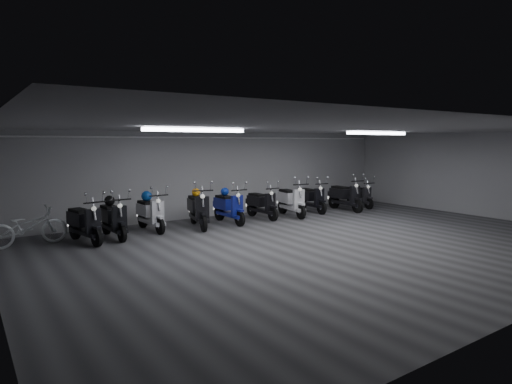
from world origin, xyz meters
TOP-DOWN VIEW (x-y plane):
  - floor at (0.00, 0.00)m, footprint 14.00×10.00m
  - ceiling at (0.00, 0.00)m, footprint 14.00×10.00m
  - back_wall at (0.00, 5.00)m, footprint 14.00×0.01m
  - right_wall at (7.00, 0.00)m, footprint 0.01×10.00m
  - fluor_strip_left at (-3.00, 1.00)m, footprint 2.40×0.18m
  - fluor_strip_right at (3.00, 1.00)m, footprint 2.40×0.18m
  - conduit at (0.00, 4.92)m, footprint 13.60×0.05m
  - scooter_0 at (-4.89, 3.32)m, footprint 0.95×1.86m
  - scooter_1 at (-4.15, 3.47)m, footprint 0.68×1.80m
  - scooter_2 at (-3.02, 3.82)m, footprint 0.68×1.79m
  - scooter_3 at (-1.70, 3.50)m, footprint 1.07×2.01m
  - scooter_4 at (-0.62, 3.57)m, footprint 0.61×1.80m
  - scooter_5 at (0.69, 3.67)m, footprint 0.62×1.73m
  - scooter_6 at (1.76, 3.48)m, footprint 0.93×1.96m
  - scooter_7 at (2.89, 3.75)m, footprint 0.74×1.81m
  - scooter_8 at (4.13, 3.31)m, footprint 0.74×1.91m
  - scooter_9 at (5.18, 3.57)m, footprint 0.81×1.68m
  - bicycle at (-6.09, 3.80)m, footprint 1.80×0.77m
  - helmet_0 at (-4.17, 3.71)m, footprint 0.27×0.27m
  - helmet_1 at (-0.62, 3.82)m, footprint 0.25×0.25m
  - helmet_2 at (-1.64, 3.76)m, footprint 0.24×0.24m
  - helmet_3 at (-3.03, 4.06)m, footprint 0.29×0.29m

SIDE VIEW (x-z plane):
  - floor at x=0.00m, z-range -0.01..0.00m
  - bicycle at x=-6.09m, z-range 0.00..1.13m
  - scooter_9 at x=5.18m, z-range 0.00..1.20m
  - scooter_5 at x=0.69m, z-range 0.00..1.28m
  - scooter_7 at x=2.89m, z-range 0.00..1.31m
  - scooter_2 at x=-3.02m, z-range 0.00..1.31m
  - scooter_1 at x=-4.15m, z-range 0.00..1.32m
  - scooter_0 at x=-4.89m, z-range 0.00..1.32m
  - scooter_4 at x=-0.62m, z-range 0.00..1.33m
  - scooter_8 at x=4.13m, z-range 0.00..1.39m
  - scooter_6 at x=1.76m, z-range 0.00..1.40m
  - scooter_3 at x=-1.70m, z-range 0.00..1.42m
  - helmet_1 at x=-0.62m, z-range 0.83..1.08m
  - helmet_0 at x=-4.17m, z-range 0.82..1.09m
  - helmet_3 at x=-3.03m, z-range 0.81..1.11m
  - helmet_2 at x=-1.64m, z-range 0.88..1.13m
  - back_wall at x=0.00m, z-range 0.00..2.80m
  - right_wall at x=7.00m, z-range 0.00..2.80m
  - conduit at x=0.00m, z-range 2.59..2.65m
  - fluor_strip_left at x=-3.00m, z-range 2.70..2.78m
  - fluor_strip_right at x=3.00m, z-range 2.70..2.78m
  - ceiling at x=0.00m, z-range 2.80..2.81m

